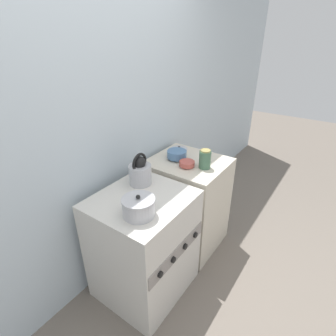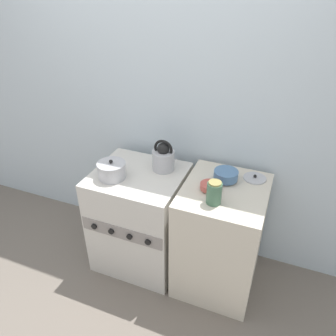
{
  "view_description": "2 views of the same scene",
  "coord_description": "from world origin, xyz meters",
  "px_view_note": "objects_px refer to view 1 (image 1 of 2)",
  "views": [
    {
      "loc": [
        -1.13,
        -0.71,
        1.88
      ],
      "look_at": [
        0.32,
        0.3,
        0.96
      ],
      "focal_mm": 28.0,
      "sensor_mm": 36.0,
      "label": 1
    },
    {
      "loc": [
        0.98,
        -1.53,
        2.18
      ],
      "look_at": [
        0.25,
        0.3,
        0.98
      ],
      "focal_mm": 35.0,
      "sensor_mm": 36.0,
      "label": 2
    }
  ],
  "objects_px": {
    "storage_jar": "(205,159)",
    "kettle": "(140,172)",
    "cooking_pot": "(139,207)",
    "small_ceramic_bowl": "(187,164)",
    "enamel_bowl": "(177,154)",
    "stove": "(144,245)",
    "loose_pot_lid": "(179,149)"
  },
  "relations": [
    {
      "from": "kettle",
      "to": "storage_jar",
      "type": "bearing_deg",
      "value": -32.02
    },
    {
      "from": "cooking_pot",
      "to": "storage_jar",
      "type": "distance_m",
      "value": 0.78
    },
    {
      "from": "loose_pot_lid",
      "to": "small_ceramic_bowl",
      "type": "bearing_deg",
      "value": -136.76
    },
    {
      "from": "small_ceramic_bowl",
      "to": "cooking_pot",
      "type": "bearing_deg",
      "value": -173.25
    },
    {
      "from": "small_ceramic_bowl",
      "to": "storage_jar",
      "type": "xyz_separation_m",
      "value": [
        0.06,
        -0.13,
        0.05
      ]
    },
    {
      "from": "storage_jar",
      "to": "kettle",
      "type": "bearing_deg",
      "value": 147.98
    },
    {
      "from": "stove",
      "to": "storage_jar",
      "type": "relative_size",
      "value": 5.37
    },
    {
      "from": "stove",
      "to": "cooking_pot",
      "type": "distance_m",
      "value": 0.53
    },
    {
      "from": "small_ceramic_bowl",
      "to": "loose_pot_lid",
      "type": "bearing_deg",
      "value": 43.24
    },
    {
      "from": "cooking_pot",
      "to": "loose_pot_lid",
      "type": "distance_m",
      "value": 1.04
    },
    {
      "from": "small_ceramic_bowl",
      "to": "storage_jar",
      "type": "relative_size",
      "value": 0.81
    },
    {
      "from": "kettle",
      "to": "cooking_pot",
      "type": "relative_size",
      "value": 1.19
    },
    {
      "from": "stove",
      "to": "loose_pot_lid",
      "type": "xyz_separation_m",
      "value": [
        0.83,
        0.23,
        0.46
      ]
    },
    {
      "from": "kettle",
      "to": "enamel_bowl",
      "type": "height_order",
      "value": "kettle"
    },
    {
      "from": "cooking_pot",
      "to": "loose_pot_lid",
      "type": "relative_size",
      "value": 1.28
    },
    {
      "from": "small_ceramic_bowl",
      "to": "loose_pot_lid",
      "type": "xyz_separation_m",
      "value": [
        0.27,
        0.25,
        -0.02
      ]
    },
    {
      "from": "stove",
      "to": "enamel_bowl",
      "type": "xyz_separation_m",
      "value": [
        0.64,
        0.13,
        0.5
      ]
    },
    {
      "from": "cooking_pot",
      "to": "storage_jar",
      "type": "height_order",
      "value": "storage_jar"
    },
    {
      "from": "storage_jar",
      "to": "loose_pot_lid",
      "type": "xyz_separation_m",
      "value": [
        0.2,
        0.38,
        -0.07
      ]
    },
    {
      "from": "loose_pot_lid",
      "to": "storage_jar",
      "type": "bearing_deg",
      "value": -118.06
    },
    {
      "from": "loose_pot_lid",
      "to": "enamel_bowl",
      "type": "bearing_deg",
      "value": -152.49
    },
    {
      "from": "cooking_pot",
      "to": "enamel_bowl",
      "type": "xyz_separation_m",
      "value": [
        0.79,
        0.24,
        0.0
      ]
    },
    {
      "from": "enamel_bowl",
      "to": "loose_pot_lid",
      "type": "xyz_separation_m",
      "value": [
        0.19,
        0.1,
        -0.04
      ]
    },
    {
      "from": "stove",
      "to": "kettle",
      "type": "xyz_separation_m",
      "value": [
        0.15,
        0.14,
        0.53
      ]
    },
    {
      "from": "cooking_pot",
      "to": "storage_jar",
      "type": "bearing_deg",
      "value": -3.44
    },
    {
      "from": "kettle",
      "to": "cooking_pot",
      "type": "xyz_separation_m",
      "value": [
        -0.31,
        -0.25,
        -0.04
      ]
    },
    {
      "from": "stove",
      "to": "small_ceramic_bowl",
      "type": "xyz_separation_m",
      "value": [
        0.56,
        -0.03,
        0.48
      ]
    },
    {
      "from": "stove",
      "to": "loose_pot_lid",
      "type": "height_order",
      "value": "loose_pot_lid"
    },
    {
      "from": "small_ceramic_bowl",
      "to": "loose_pot_lid",
      "type": "height_order",
      "value": "small_ceramic_bowl"
    },
    {
      "from": "small_ceramic_bowl",
      "to": "storage_jar",
      "type": "distance_m",
      "value": 0.15
    },
    {
      "from": "kettle",
      "to": "storage_jar",
      "type": "relative_size",
      "value": 1.55
    },
    {
      "from": "enamel_bowl",
      "to": "loose_pot_lid",
      "type": "distance_m",
      "value": 0.22
    }
  ]
}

